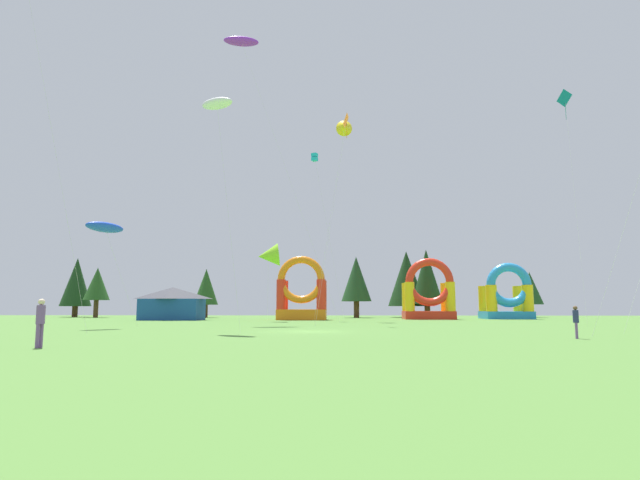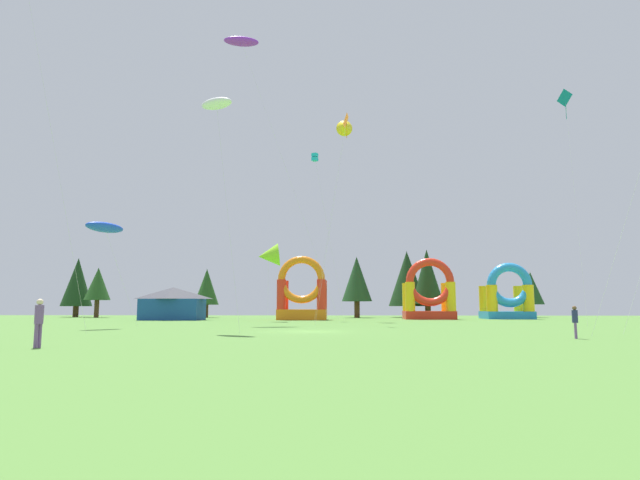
# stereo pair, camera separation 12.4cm
# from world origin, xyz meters

# --- Properties ---
(ground_plane) EXTENTS (120.00, 120.00, 0.00)m
(ground_plane) POSITION_xyz_m (0.00, 0.00, 0.00)
(ground_plane) COLOR #548438
(kite_orange_diamond) EXTENTS (2.99, 5.67, 18.71)m
(kite_orange_diamond) POSITION_xyz_m (2.53, 13.10, 18.01)
(kite_orange_diamond) COLOR orange
(kite_orange_diamond) RESTS_ON ground_plane
(kite_blue_parafoil) EXTENTS (3.00, 4.26, 7.74)m
(kite_blue_parafoil) POSITION_xyz_m (-15.17, 4.15, 7.23)
(kite_blue_parafoil) COLOR blue
(kite_blue_parafoil) RESTS_ON ground_plane
(kite_yellow_delta) EXTENTS (4.42, 1.89, 22.67)m
(kite_yellow_delta) POSITION_xyz_m (2.34, 24.48, 21.71)
(kite_yellow_delta) COLOR yellow
(kite_yellow_delta) RESTS_ON ground_plane
(kite_purple_parafoil) EXTENTS (11.58, 4.02, 28.45)m
(kite_purple_parafoil) POSITION_xyz_m (-7.99, 16.52, 27.87)
(kite_purple_parafoil) COLOR purple
(kite_purple_parafoil) RESTS_ON ground_plane
(kite_teal_diamond) EXTENTS (2.39, 6.60, 21.63)m
(kite_teal_diamond) POSITION_xyz_m (23.20, 15.82, 20.87)
(kite_teal_diamond) COLOR #0C7F7A
(kite_teal_diamond) RESTS_ON ground_plane
(kite_lime_delta) EXTENTS (2.72, 3.41, 8.11)m
(kite_lime_delta) POSITION_xyz_m (-5.73, 21.63, 6.81)
(kite_lime_delta) COLOR #8CD826
(kite_lime_delta) RESTS_ON ground_plane
(kite_white_parafoil) EXTENTS (3.72, 3.19, 15.24)m
(kite_white_parafoil) POSITION_xyz_m (-6.09, -0.16, 14.69)
(kite_white_parafoil) COLOR white
(kite_white_parafoil) RESTS_ON ground_plane
(kite_cyan_box) EXTENTS (3.74, 1.95, 19.13)m
(kite_cyan_box) POSITION_xyz_m (-1.15, 26.24, 18.60)
(kite_cyan_box) COLOR #19B7CC
(kite_cyan_box) RESTS_ON ground_plane
(person_midfield) EXTENTS (0.39, 0.39, 1.82)m
(person_midfield) POSITION_xyz_m (-9.21, -13.45, 1.08)
(person_midfield) COLOR #724C8C
(person_midfield) RESTS_ON ground_plane
(person_left_edge) EXTENTS (0.34, 0.34, 1.56)m
(person_left_edge) POSITION_xyz_m (13.24, -6.81, 0.93)
(person_left_edge) COLOR #724C8C
(person_left_edge) RESTS_ON ground_plane
(inflatable_blue_arch) EXTENTS (5.67, 3.80, 7.35)m
(inflatable_blue_arch) POSITION_xyz_m (-2.78, 28.51, 2.66)
(inflatable_blue_arch) COLOR orange
(inflatable_blue_arch) RESTS_ON ground_plane
(inflatable_red_slide) EXTENTS (5.79, 4.87, 6.95)m
(inflatable_red_slide) POSITION_xyz_m (22.59, 34.60, 2.55)
(inflatable_red_slide) COLOR #268CD8
(inflatable_red_slide) RESTS_ON ground_plane
(inflatable_yellow_castle) EXTENTS (6.05, 4.25, 7.39)m
(inflatable_yellow_castle) POSITION_xyz_m (12.50, 32.33, 2.73)
(inflatable_yellow_castle) COLOR red
(inflatable_yellow_castle) RESTS_ON ground_plane
(festival_tent) EXTENTS (6.65, 4.13, 3.74)m
(festival_tent) POSITION_xyz_m (-17.48, 26.98, 1.87)
(festival_tent) COLOR #19478C
(festival_tent) RESTS_ON ground_plane
(tree_row_0) EXTENTS (4.42, 4.42, 8.72)m
(tree_row_0) POSITION_xyz_m (-37.41, 43.51, 5.12)
(tree_row_0) COLOR #4C331E
(tree_row_0) RESTS_ON ground_plane
(tree_row_1) EXTENTS (3.56, 3.56, 7.02)m
(tree_row_1) POSITION_xyz_m (-32.70, 40.21, 4.67)
(tree_row_1) COLOR #4C331E
(tree_row_1) RESTS_ON ground_plane
(tree_row_2) EXTENTS (3.46, 3.46, 6.85)m
(tree_row_2) POSITION_xyz_m (-17.35, 41.08, 4.29)
(tree_row_2) COLOR #4C331E
(tree_row_2) RESTS_ON ground_plane
(tree_row_3) EXTENTS (4.20, 4.20, 8.49)m
(tree_row_3) POSITION_xyz_m (3.88, 41.00, 5.32)
(tree_row_3) COLOR #4C331E
(tree_row_3) RESTS_ON ground_plane
(tree_row_4) EXTENTS (5.46, 5.46, 9.54)m
(tree_row_4) POSITION_xyz_m (11.22, 43.89, 5.54)
(tree_row_4) COLOR #4C331E
(tree_row_4) RESTS_ON ground_plane
(tree_row_5) EXTENTS (4.33, 4.33, 9.42)m
(tree_row_5) POSITION_xyz_m (13.58, 40.56, 5.62)
(tree_row_5) COLOR #4C331E
(tree_row_5) RESTS_ON ground_plane
(tree_row_6) EXTENTS (3.56, 3.56, 6.53)m
(tree_row_6) POSITION_xyz_m (29.20, 45.24, 4.15)
(tree_row_6) COLOR #4C331E
(tree_row_6) RESTS_ON ground_plane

